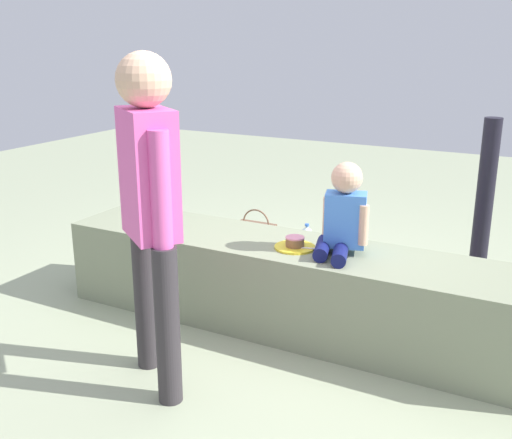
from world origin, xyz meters
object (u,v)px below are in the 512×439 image
(cake_plate, at_px, (295,244))
(gift_bag, at_px, (406,282))
(water_bottle_near_gift, at_px, (307,238))
(cake_box_white, at_px, (253,271))
(handbag_black_leather, at_px, (333,263))
(adult_standing, at_px, (150,195))
(child_seated, at_px, (343,214))
(handbag_brown_canvas, at_px, (256,235))

(cake_plate, bearing_deg, gift_bag, 55.14)
(water_bottle_near_gift, relative_size, cake_box_white, 0.62)
(cake_box_white, bearing_deg, handbag_black_leather, 23.77)
(gift_bag, height_order, water_bottle_near_gift, gift_bag)
(adult_standing, height_order, cake_box_white, adult_standing)
(child_seated, relative_size, adult_standing, 0.32)
(child_seated, xyz_separation_m, handbag_black_leather, (-0.32, 0.75, -0.58))
(water_bottle_near_gift, xyz_separation_m, cake_box_white, (-0.09, -0.70, -0.04))
(cake_plate, bearing_deg, water_bottle_near_gift, 110.16)
(handbag_black_leather, relative_size, handbag_brown_canvas, 1.06)
(handbag_brown_canvas, bearing_deg, water_bottle_near_gift, 23.53)
(gift_bag, xyz_separation_m, water_bottle_near_gift, (-0.93, 0.62, -0.05))
(water_bottle_near_gift, bearing_deg, child_seated, -59.80)
(cake_box_white, bearing_deg, gift_bag, 4.44)
(gift_bag, bearing_deg, adult_standing, -119.60)
(adult_standing, xyz_separation_m, gift_bag, (0.81, 1.43, -0.78))
(handbag_black_leather, distance_m, handbag_brown_canvas, 0.83)
(gift_bag, bearing_deg, child_seated, -108.82)
(cake_plate, xyz_separation_m, water_bottle_near_gift, (-0.47, 1.28, -0.42))
(child_seated, distance_m, handbag_brown_canvas, 1.64)
(gift_bag, distance_m, cake_box_white, 1.03)
(child_seated, xyz_separation_m, gift_bag, (0.21, 0.61, -0.56))
(adult_standing, relative_size, cake_box_white, 4.52)
(child_seated, relative_size, gift_bag, 1.45)
(adult_standing, distance_m, handbag_brown_canvas, 2.11)
(handbag_black_leather, bearing_deg, adult_standing, -100.26)
(cake_plate, height_order, water_bottle_near_gift, cake_plate)
(cake_plate, xyz_separation_m, gift_bag, (0.46, 0.66, -0.37))
(cake_plate, bearing_deg, handbag_brown_canvas, 126.44)
(child_seated, xyz_separation_m, cake_box_white, (-0.81, 0.53, -0.65))
(child_seated, relative_size, water_bottle_near_gift, 2.31)
(cake_box_white, xyz_separation_m, handbag_brown_canvas, (-0.26, 0.54, 0.06))
(gift_bag, distance_m, water_bottle_near_gift, 1.12)
(gift_bag, relative_size, cake_box_white, 0.98)
(adult_standing, height_order, gift_bag, adult_standing)
(child_seated, xyz_separation_m, adult_standing, (-0.60, -0.82, 0.22))
(adult_standing, distance_m, handbag_black_leather, 1.78)
(child_seated, xyz_separation_m, cake_plate, (-0.25, -0.04, -0.19))
(child_seated, distance_m, gift_bag, 0.86)
(adult_standing, bearing_deg, cake_plate, 65.36)
(child_seated, height_order, water_bottle_near_gift, child_seated)
(gift_bag, relative_size, handbag_brown_canvas, 1.04)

